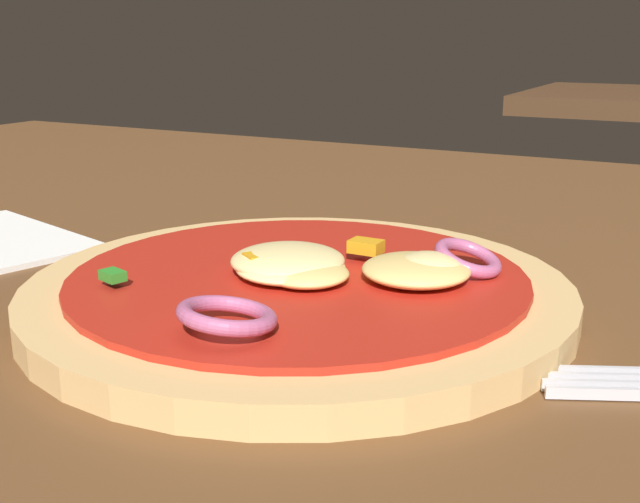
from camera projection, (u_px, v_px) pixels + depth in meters
dining_table at (162, 355)px, 0.33m from camera, size 1.25×1.01×0.04m
pizza at (302, 289)px, 0.34m from camera, size 0.23×0.23×0.03m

